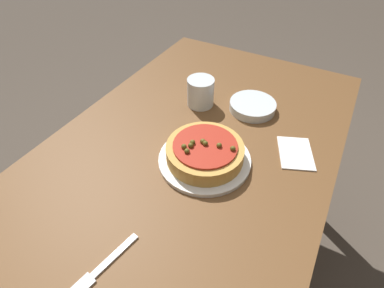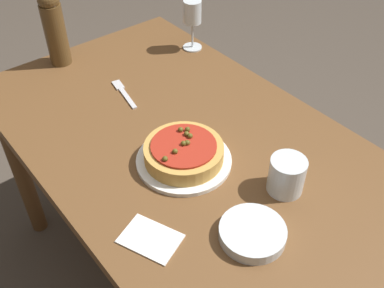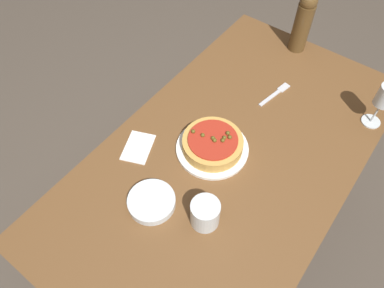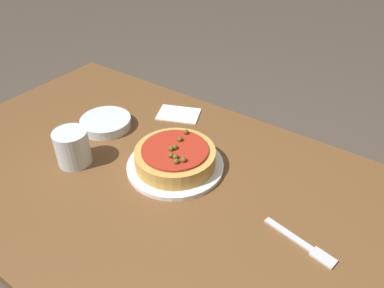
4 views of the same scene
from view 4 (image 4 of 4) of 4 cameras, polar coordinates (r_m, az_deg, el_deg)
The scene contains 7 objects.
dining_table at distance 0.97m, azimuth -3.16°, elevation -10.18°, with size 1.37×0.76×0.70m.
dinner_plate at distance 0.95m, azimuth -2.55°, elevation -3.29°, with size 0.25×0.25×0.01m.
pizza at distance 0.93m, azimuth -2.59°, elevation -1.91°, with size 0.20×0.20×0.06m.
water_cup at distance 0.99m, azimuth -17.75°, elevation -0.49°, with size 0.09×0.09×0.09m.
side_bowl at distance 1.12m, azimuth -12.99°, elevation 3.18°, with size 0.15×0.15×0.03m.
fork at distance 0.81m, azimuth 16.61°, elevation -14.43°, with size 0.16×0.05×0.00m.
paper_napkin at distance 1.16m, azimuth -2.05°, elevation 4.57°, with size 0.15×0.13×0.00m.
Camera 4 is at (0.43, -0.51, 1.32)m, focal length 35.00 mm.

